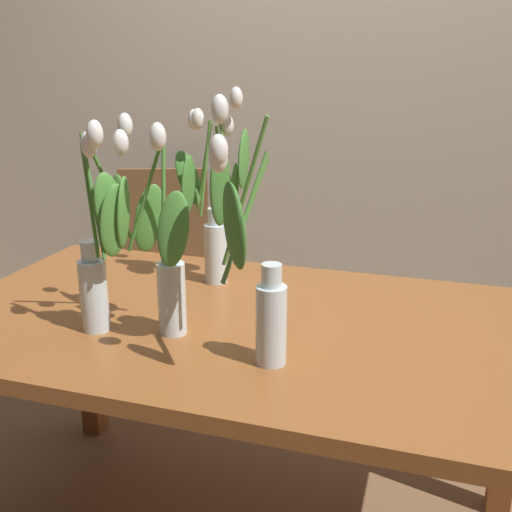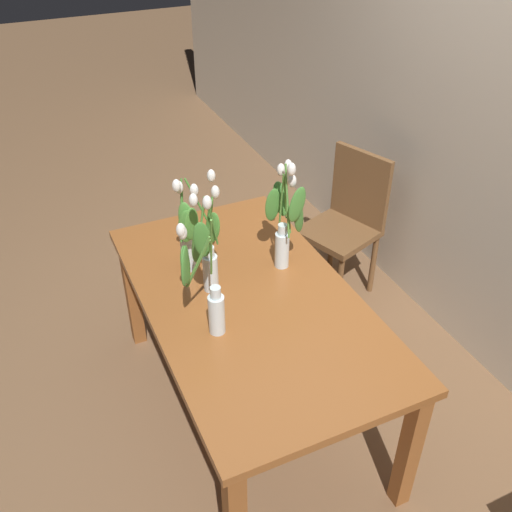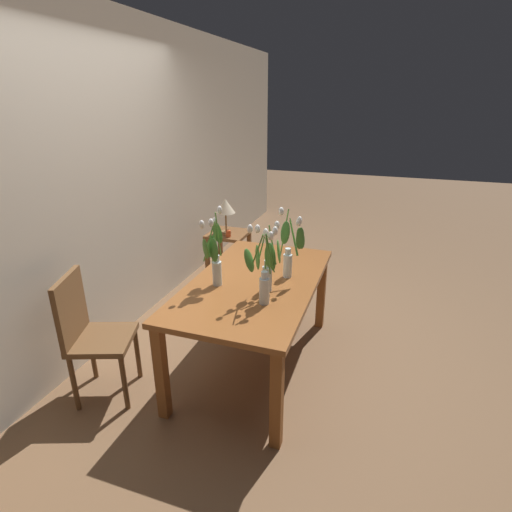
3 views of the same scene
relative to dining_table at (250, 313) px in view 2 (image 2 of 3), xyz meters
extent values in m
plane|color=brown|center=(0.00, 0.00, -0.65)|extent=(18.00, 18.00, 0.00)
cube|color=brown|center=(0.00, 0.00, 0.07)|extent=(1.60, 0.90, 0.04)
cube|color=brown|center=(-0.74, -0.39, -0.30)|extent=(0.07, 0.07, 0.70)
cube|color=brown|center=(-0.74, 0.39, -0.30)|extent=(0.07, 0.07, 0.70)
cube|color=brown|center=(0.74, 0.39, -0.30)|extent=(0.07, 0.07, 0.70)
cylinder|color=silver|center=(-0.16, 0.24, 0.18)|extent=(0.07, 0.07, 0.18)
cylinder|color=silver|center=(-0.16, 0.24, 0.30)|extent=(0.04, 0.04, 0.05)
cylinder|color=silver|center=(-0.16, 0.24, 0.15)|extent=(0.06, 0.06, 0.11)
cylinder|color=#56933D|center=(-0.18, 0.24, 0.43)|extent=(0.05, 0.02, 0.28)
ellipsoid|color=white|center=(-0.20, 0.24, 0.58)|extent=(0.04, 0.04, 0.06)
ellipsoid|color=#427F33|center=(-0.23, 0.22, 0.39)|extent=(0.04, 0.08, 0.18)
cylinder|color=#56933D|center=(-0.13, 0.25, 0.42)|extent=(0.04, 0.03, 0.27)
ellipsoid|color=white|center=(-0.12, 0.26, 0.56)|extent=(0.04, 0.04, 0.06)
ellipsoid|color=#427F33|center=(-0.11, 0.29, 0.37)|extent=(0.07, 0.10, 0.18)
cylinder|color=#56933D|center=(-0.20, 0.27, 0.43)|extent=(0.08, 0.06, 0.27)
ellipsoid|color=white|center=(-0.24, 0.30, 0.57)|extent=(0.04, 0.04, 0.06)
ellipsoid|color=#427F33|center=(-0.25, 0.27, 0.40)|extent=(0.10, 0.08, 0.18)
cylinder|color=#56933D|center=(-0.12, 0.23, 0.46)|extent=(0.07, 0.01, 0.34)
ellipsoid|color=white|center=(-0.08, 0.23, 0.64)|extent=(0.04, 0.04, 0.06)
ellipsoid|color=#427F33|center=(-0.07, 0.26, 0.47)|extent=(0.03, 0.11, 0.18)
cylinder|color=silver|center=(-0.13, -0.13, 0.18)|extent=(0.07, 0.07, 0.18)
cylinder|color=silver|center=(-0.13, -0.13, 0.30)|extent=(0.04, 0.04, 0.05)
cylinder|color=silver|center=(-0.13, -0.13, 0.15)|extent=(0.06, 0.06, 0.11)
cylinder|color=#478433|center=(-0.15, -0.10, 0.42)|extent=(0.05, 0.06, 0.26)
ellipsoid|color=white|center=(-0.17, -0.08, 0.56)|extent=(0.04, 0.04, 0.06)
ellipsoid|color=#4C8E38|center=(-0.20, -0.09, 0.36)|extent=(0.10, 0.08, 0.18)
cylinder|color=#478433|center=(-0.18, -0.14, 0.42)|extent=(0.09, 0.02, 0.25)
ellipsoid|color=white|center=(-0.23, -0.15, 0.55)|extent=(0.04, 0.04, 0.06)
ellipsoid|color=#4C8E38|center=(-0.22, -0.18, 0.40)|extent=(0.04, 0.08, 0.17)
cylinder|color=#478433|center=(-0.12, -0.17, 0.43)|extent=(0.02, 0.06, 0.28)
ellipsoid|color=white|center=(-0.11, -0.19, 0.57)|extent=(0.04, 0.04, 0.06)
ellipsoid|color=#4C8E38|center=(-0.08, -0.20, 0.38)|extent=(0.09, 0.06, 0.18)
cylinder|color=silver|center=(-0.32, -0.17, 0.18)|extent=(0.07, 0.07, 0.18)
cylinder|color=silver|center=(-0.32, -0.17, 0.30)|extent=(0.04, 0.04, 0.05)
cylinder|color=silver|center=(-0.32, -0.17, 0.15)|extent=(0.06, 0.06, 0.11)
cylinder|color=#478433|center=(-0.29, -0.19, 0.42)|extent=(0.04, 0.03, 0.26)
ellipsoid|color=white|center=(-0.28, -0.20, 0.55)|extent=(0.04, 0.04, 0.06)
ellipsoid|color=#4C8E38|center=(-0.24, -0.19, 0.41)|extent=(0.07, 0.08, 0.18)
cylinder|color=#478433|center=(-0.29, -0.11, 0.44)|extent=(0.05, 0.11, 0.27)
ellipsoid|color=white|center=(-0.27, -0.06, 0.58)|extent=(0.04, 0.04, 0.06)
ellipsoid|color=#4C8E38|center=(-0.30, -0.06, 0.38)|extent=(0.09, 0.09, 0.18)
cylinder|color=#478433|center=(-0.28, -0.20, 0.44)|extent=(0.07, 0.05, 0.28)
ellipsoid|color=white|center=(-0.25, -0.22, 0.58)|extent=(0.04, 0.04, 0.06)
ellipsoid|color=#4C8E38|center=(-0.23, -0.20, 0.38)|extent=(0.07, 0.08, 0.18)
cylinder|color=silver|center=(0.15, -0.21, 0.18)|extent=(0.07, 0.07, 0.18)
cylinder|color=silver|center=(0.15, -0.21, 0.30)|extent=(0.04, 0.04, 0.05)
cylinder|color=silver|center=(0.15, -0.21, 0.15)|extent=(0.06, 0.06, 0.11)
cylinder|color=#56933D|center=(0.10, -0.26, 0.43)|extent=(0.08, 0.09, 0.26)
ellipsoid|color=white|center=(0.07, -0.31, 0.57)|extent=(0.04, 0.04, 0.06)
ellipsoid|color=#427F33|center=(0.10, -0.31, 0.43)|extent=(0.10, 0.08, 0.18)
cylinder|color=#56933D|center=(0.10, -0.26, 0.42)|extent=(0.08, 0.09, 0.25)
ellipsoid|color=white|center=(0.07, -0.30, 0.55)|extent=(0.04, 0.04, 0.06)
ellipsoid|color=#427F33|center=(0.10, -0.31, 0.43)|extent=(0.08, 0.07, 0.17)
cylinder|color=#56933D|center=(0.08, -0.20, 0.46)|extent=(0.11, 0.03, 0.33)
ellipsoid|color=white|center=(0.03, -0.18, 0.63)|extent=(0.04, 0.04, 0.06)
ellipsoid|color=#427F33|center=(0.04, -0.21, 0.48)|extent=(0.04, 0.09, 0.18)
cube|color=brown|center=(-0.67, 0.89, -0.20)|extent=(0.51, 0.51, 0.04)
cylinder|color=brown|center=(-0.45, 0.79, -0.43)|extent=(0.04, 0.04, 0.43)
cylinder|color=brown|center=(-0.77, 0.67, -0.43)|extent=(0.04, 0.04, 0.43)
cylinder|color=brown|center=(-0.56, 1.11, -0.43)|extent=(0.04, 0.04, 0.43)
cylinder|color=brown|center=(-0.88, 0.99, -0.43)|extent=(0.04, 0.04, 0.43)
cube|color=brown|center=(-0.73, 1.06, 0.05)|extent=(0.39, 0.17, 0.46)
camera|label=1|loc=(0.46, -1.34, 0.71)|focal=41.37mm
camera|label=2|loc=(1.82, -0.80, 1.73)|focal=40.43mm
camera|label=3|loc=(-2.56, -0.88, 1.36)|focal=28.04mm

